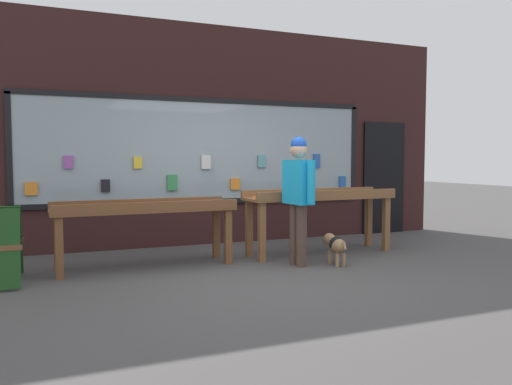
% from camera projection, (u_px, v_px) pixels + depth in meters
% --- Properties ---
extents(ground_plane, '(40.00, 40.00, 0.00)m').
position_uv_depth(ground_plane, '(263.00, 273.00, 6.15)').
color(ground_plane, '#474444').
extents(shopfront_facade, '(8.89, 0.29, 3.59)m').
position_uv_depth(shopfront_facade, '(209.00, 137.00, 8.26)').
color(shopfront_facade, '#331919').
rests_on(shopfront_facade, ground_plane).
extents(display_table_left, '(2.33, 0.71, 0.87)m').
position_uv_depth(display_table_left, '(145.00, 214.00, 6.44)').
color(display_table_left, brown).
rests_on(display_table_left, ground_plane).
extents(display_table_right, '(2.32, 0.68, 0.96)m').
position_uv_depth(display_table_right, '(320.00, 203.00, 7.40)').
color(display_table_right, brown).
rests_on(display_table_right, ground_plane).
extents(person_browsing, '(0.26, 0.67, 1.70)m').
position_uv_depth(person_browsing, '(298.00, 190.00, 6.53)').
color(person_browsing, '#4C382D').
rests_on(person_browsing, ground_plane).
extents(small_dog, '(0.22, 0.57, 0.39)m').
position_uv_depth(small_dog, '(335.00, 244.00, 6.64)').
color(small_dog, '#99724C').
rests_on(small_dog, ground_plane).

